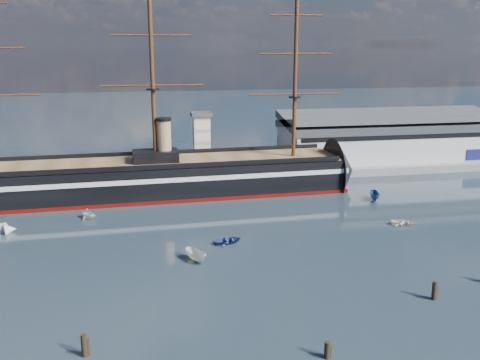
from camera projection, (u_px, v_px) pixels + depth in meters
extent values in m
plane|color=#26313C|center=(208.00, 220.00, 104.16)|extent=(600.00, 600.00, 0.00)
cube|color=slate|center=(227.00, 175.00, 140.25)|extent=(180.00, 18.00, 2.00)
cube|color=#B7BABC|center=(392.00, 140.00, 151.12)|extent=(62.00, 20.00, 10.00)
cube|color=#3F4247|center=(393.00, 120.00, 149.74)|extent=(63.00, 21.00, 2.00)
cube|color=silver|center=(202.00, 144.00, 133.90)|extent=(4.00, 4.00, 14.00)
cube|color=#3F4247|center=(201.00, 114.00, 132.06)|extent=(5.00, 5.00, 1.00)
cube|color=black|center=(147.00, 178.00, 120.21)|extent=(88.47, 18.85, 7.00)
cube|color=silver|center=(147.00, 173.00, 119.91)|extent=(90.48, 19.15, 1.00)
cube|color=#4F0906|center=(148.00, 194.00, 121.11)|extent=(90.48, 19.11, 0.90)
cone|color=black|center=(343.00, 170.00, 128.78)|extent=(11.50, 16.03, 15.68)
cube|color=brown|center=(147.00, 162.00, 119.32)|extent=(88.43, 17.57, 0.40)
cube|color=black|center=(156.00, 156.00, 119.34)|extent=(10.19, 6.32, 2.50)
cylinder|color=tan|center=(164.00, 140.00, 118.85)|extent=(3.20, 3.20, 9.00)
cylinder|color=#381E0F|center=(152.00, 66.00, 114.47)|extent=(0.90, 0.90, 42.00)
cylinder|color=#381E0F|center=(295.00, 78.00, 121.06)|extent=(0.90, 0.90, 36.00)
imported|color=white|center=(196.00, 262.00, 84.12)|extent=(6.38, 4.53, 2.40)
imported|color=navy|center=(228.00, 243.00, 91.96)|extent=(1.84, 3.25, 1.43)
imported|color=white|center=(88.00, 218.00, 104.94)|extent=(6.15, 6.22, 2.24)
imported|color=silver|center=(404.00, 225.00, 101.09)|extent=(2.37, 3.26, 1.41)
imported|color=navy|center=(375.00, 200.00, 117.22)|extent=(6.33, 3.86, 2.38)
cylinder|color=black|center=(85.00, 356.00, 58.55)|extent=(0.64, 0.64, 3.33)
cylinder|color=black|center=(327.00, 358.00, 58.20)|extent=(0.64, 0.64, 2.66)
cylinder|color=black|center=(433.00, 300.00, 71.56)|extent=(0.64, 0.64, 3.30)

